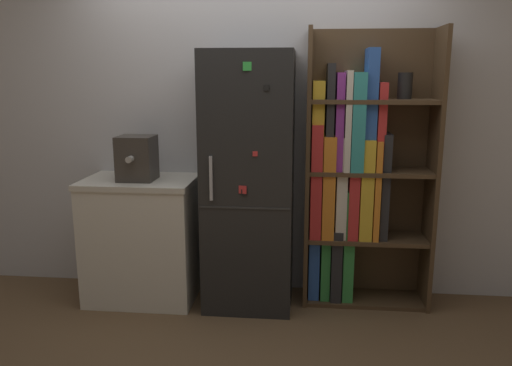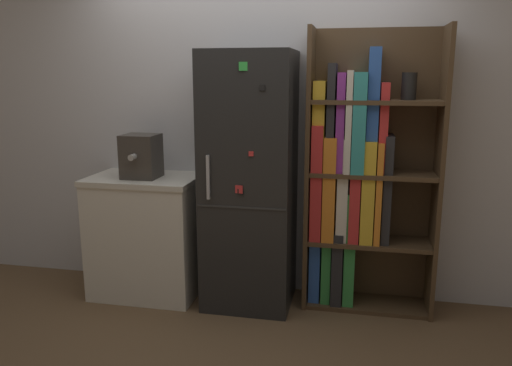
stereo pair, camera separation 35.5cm
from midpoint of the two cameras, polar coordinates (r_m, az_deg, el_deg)
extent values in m
plane|color=brown|center=(3.73, 1.51, -14.46)|extent=(16.00, 16.00, 0.00)
cube|color=silver|center=(3.82, 2.88, 6.60)|extent=(8.00, 0.05, 2.60)
cube|color=black|center=(3.58, 2.08, 0.09)|extent=(0.63, 0.55, 1.84)
cube|color=#333333|center=(3.34, 1.28, -2.86)|extent=(0.62, 0.01, 0.01)
cube|color=#B2B2B7|center=(3.33, -2.48, 0.61)|extent=(0.02, 0.02, 0.30)
cube|color=green|center=(3.22, 1.75, 13.19)|extent=(0.05, 0.02, 0.06)
cube|color=black|center=(3.31, 1.25, -1.08)|extent=(0.04, 0.01, 0.04)
cube|color=red|center=(3.31, 1.10, -0.77)|extent=(0.05, 0.02, 0.05)
cube|color=red|center=(3.25, 2.56, 3.33)|extent=(0.03, 0.01, 0.03)
cube|color=black|center=(3.20, 3.93, 10.80)|extent=(0.04, 0.01, 0.04)
cube|color=#4C3823|center=(3.62, 8.88, 1.31)|extent=(0.03, 0.36, 1.99)
cube|color=#4C3823|center=(3.69, 22.71, 0.70)|extent=(0.03, 0.36, 1.99)
cube|color=#4C3823|center=(3.79, 15.69, 1.48)|extent=(0.91, 0.03, 1.99)
cube|color=#4C3823|center=(3.93, 15.01, -13.18)|extent=(0.85, 0.33, 0.03)
cube|color=#4C3823|center=(3.75, 15.41, -6.48)|extent=(0.85, 0.33, 0.03)
cube|color=#4C3823|center=(3.63, 15.86, 1.01)|extent=(0.85, 0.33, 0.03)
cube|color=#4C3823|center=(3.57, 16.33, 8.89)|extent=(0.85, 0.33, 0.03)
cube|color=#2D59B2|center=(3.82, 9.51, -9.17)|extent=(0.08, 0.24, 0.52)
cube|color=#338C3F|center=(3.78, 10.85, -7.71)|extent=(0.07, 0.25, 0.74)
cube|color=#262628|center=(3.81, 11.99, -9.17)|extent=(0.08, 0.29, 0.54)
cube|color=#338C3F|center=(3.76, 13.39, -7.19)|extent=(0.08, 0.25, 0.83)
cube|color=red|center=(3.62, 9.86, 0.13)|extent=(0.08, 0.29, 0.82)
cube|color=orange|center=(3.64, 11.24, -0.51)|extent=(0.09, 0.31, 0.74)
cube|color=silver|center=(3.64, 12.68, -0.66)|extent=(0.08, 0.26, 0.74)
cube|color=red|center=(3.63, 14.08, 0.17)|extent=(0.07, 0.29, 0.85)
cube|color=gold|center=(3.65, 15.40, -0.87)|extent=(0.09, 0.29, 0.72)
cube|color=orange|center=(3.65, 16.53, -0.99)|extent=(0.04, 0.29, 0.71)
cube|color=#262628|center=(3.65, 17.44, -0.69)|extent=(0.06, 0.24, 0.76)
cube|color=gold|center=(3.58, 10.13, 6.43)|extent=(0.08, 0.27, 0.62)
cube|color=#262628|center=(3.57, 11.47, 7.31)|extent=(0.05, 0.29, 0.74)
cube|color=purple|center=(3.56, 12.52, 6.76)|extent=(0.06, 0.26, 0.68)
cube|color=silver|center=(3.56, 13.43, 6.82)|extent=(0.04, 0.30, 0.69)
cube|color=teal|center=(3.56, 14.55, 6.68)|extent=(0.09, 0.31, 0.68)
cube|color=#2D59B2|center=(3.58, 16.02, 7.91)|extent=(0.08, 0.25, 0.84)
cube|color=red|center=(3.59, 17.11, 6.02)|extent=(0.06, 0.24, 0.61)
cylinder|color=black|center=(3.59, 19.88, 10.36)|extent=(0.10, 0.10, 0.18)
cube|color=silver|center=(3.92, -9.82, -6.23)|extent=(0.79, 0.55, 0.89)
cube|color=beige|center=(3.80, -10.07, 0.43)|extent=(0.81, 0.57, 0.04)
cube|color=#38332D|center=(3.73, -10.35, 3.01)|extent=(0.25, 0.24, 0.32)
cylinder|color=#A5A39E|center=(3.59, -11.23, 2.88)|extent=(0.04, 0.06, 0.04)
camera|label=1|loc=(0.18, -87.14, 0.62)|focal=35.00mm
camera|label=2|loc=(0.18, 92.86, -0.62)|focal=35.00mm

